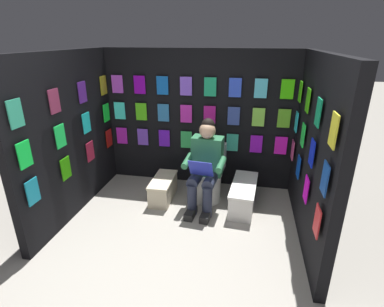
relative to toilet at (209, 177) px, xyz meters
name	(u,v)px	position (x,y,z in m)	size (l,w,h in m)	color
ground_plane	(160,279)	(0.23, 1.64, -0.33)	(30.00, 30.00, 0.00)	#9E998E
display_wall_back	(199,119)	(0.23, -0.51, 0.68)	(2.87, 0.14, 2.01)	black
display_wall_left	(314,152)	(-1.20, 0.59, 0.68)	(0.14, 2.10, 2.01)	black
display_wall_right	(69,136)	(1.67, 0.59, 0.68)	(0.14, 2.10, 2.01)	black
toilet	(209,177)	(0.00, 0.00, 0.00)	(0.43, 0.57, 0.77)	white
person_reading	(205,165)	(0.02, 0.23, 0.27)	(0.55, 0.71, 1.19)	#286B42
comic_longbox_near	(243,195)	(-0.50, 0.16, -0.15)	(0.38, 0.85, 0.35)	white
comic_longbox_far	(163,189)	(0.62, 0.16, -0.17)	(0.29, 0.64, 0.31)	beige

